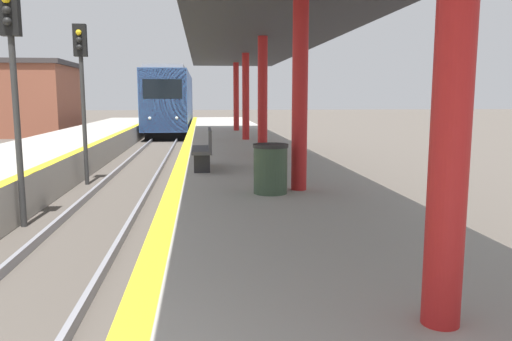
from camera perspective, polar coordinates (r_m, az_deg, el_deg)
name	(u,v)px	position (r m, az deg, el deg)	size (l,w,h in m)	color
train	(171,101)	(37.24, -9.64, 7.81)	(2.75, 16.85, 4.45)	black
signal_mid	(13,63)	(10.75, -26.06, 11.03)	(0.36, 0.31, 4.60)	#2D2D2D
signal_far	(82,74)	(15.37, -19.30, 10.36)	(0.36, 0.31, 4.60)	#2D2D2D
station_canopy	(263,36)	(14.26, 0.77, 15.14)	(4.22, 26.92, 3.51)	red
trash_bin	(270,169)	(8.55, 1.66, 0.22)	(0.61, 0.61, 0.85)	#384C38
bench	(205,148)	(11.53, -5.90, 2.56)	(0.44, 1.51, 0.92)	#4C4C51
station_building	(1,98)	(37.76, -27.17, 7.34)	(9.48, 6.69, 4.91)	brown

